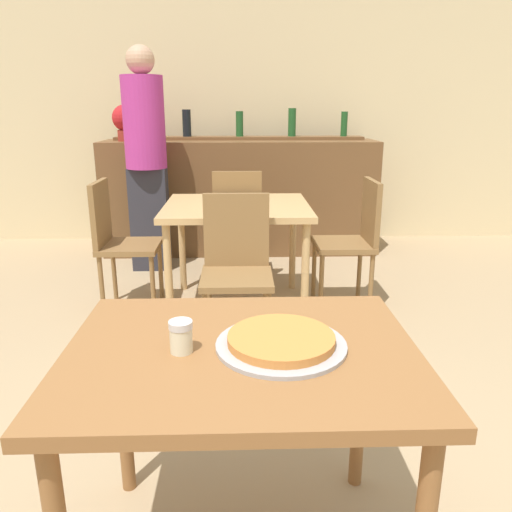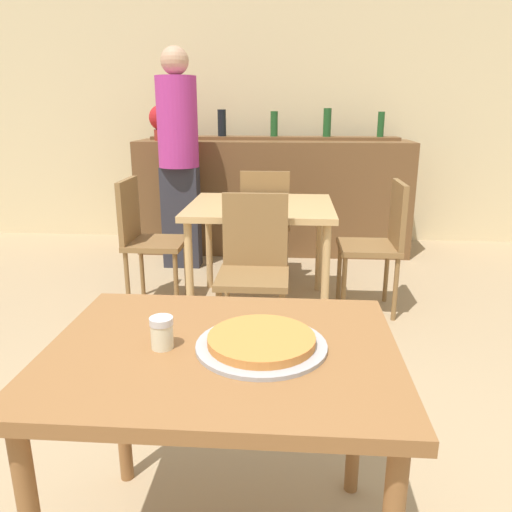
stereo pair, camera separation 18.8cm
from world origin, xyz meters
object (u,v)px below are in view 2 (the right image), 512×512
Objects in this scene: chair_far_side_right at (381,238)px; cheese_shaker at (162,332)px; chair_far_side_front at (254,262)px; chair_far_side_back at (265,217)px; potted_plant at (162,120)px; person_standing at (179,152)px; chair_far_side_left at (145,233)px; pizza_tray at (261,343)px.

cheese_shaker is at bearing -24.48° from chair_far_side_right.
chair_far_side_front is 1.00× the size of chair_far_side_back.
chair_far_side_right is 2.76× the size of potted_plant.
chair_far_side_front is at bearing 84.65° from cheese_shaker.
chair_far_side_back is at bearing -22.51° from person_standing.
chair_far_side_front is 1.02m from chair_far_side_left.
pizza_tray is 0.27m from cheese_shaker.
chair_far_side_left reaches higher than cheese_shaker.
chair_far_side_front is 1.02m from chair_far_side_right.
chair_far_side_right is at bearing -38.32° from potted_plant.
chair_far_side_left is at bearing 36.82° from chair_far_side_back.
chair_far_side_left is 2.30m from pizza_tray.
chair_far_side_front is 2.76× the size of potted_plant.
pizza_tray is (0.95, -2.08, 0.23)m from chair_far_side_left.
chair_far_side_front is 1.22m from chair_far_side_back.
potted_plant reaches higher than chair_far_side_front.
chair_far_side_back is 0.49× the size of person_standing.
chair_far_side_right is 2.32m from cheese_shaker.
chair_far_side_left is (-0.82, 0.61, 0.00)m from chair_far_side_front.
chair_far_side_back is at bearing -126.82° from chair_far_side_right.
potted_plant is (-1.03, 0.84, 0.73)m from chair_far_side_back.
chair_far_side_back is 2.76× the size of potted_plant.
cheese_shaker is 3.10m from person_standing.
chair_far_side_back reaches higher than cheese_shaker.
person_standing reaches higher than cheese_shaker.
chair_far_side_right is 0.49× the size of person_standing.
chair_far_side_right is 2.46m from potted_plant.
chair_far_side_back is 1.02m from chair_far_side_left.
pizza_tray is at bearing 3.23° from cheese_shaker.
cheese_shaker is at bearing -78.41° from person_standing.
person_standing is (-0.76, 0.31, 0.49)m from chair_far_side_back.
chair_far_side_front and chair_far_side_left have the same top height.
potted_plant is at bearing 8.17° from chair_far_side_left.
chair_far_side_left is 2.22m from cheese_shaker.
potted_plant is at bearing -39.47° from chair_far_side_back.
pizza_tray is (0.13, -2.70, 0.23)m from chair_far_side_back.
chair_far_side_front is 10.10× the size of cheese_shaker.
pizza_tray is 1.11× the size of potted_plant.
cheese_shaker is (0.68, -2.10, 0.26)m from chair_far_side_left.
pizza_tray is at bearing -71.86° from potted_plant.
chair_far_side_left is 1.64m from potted_plant.
cheese_shaker is 0.27× the size of potted_plant.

